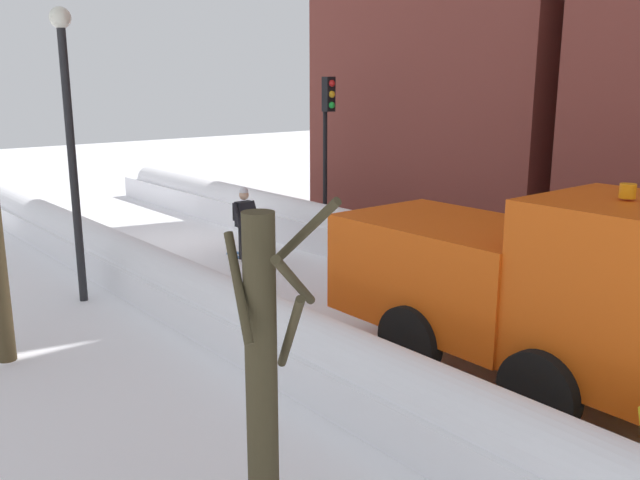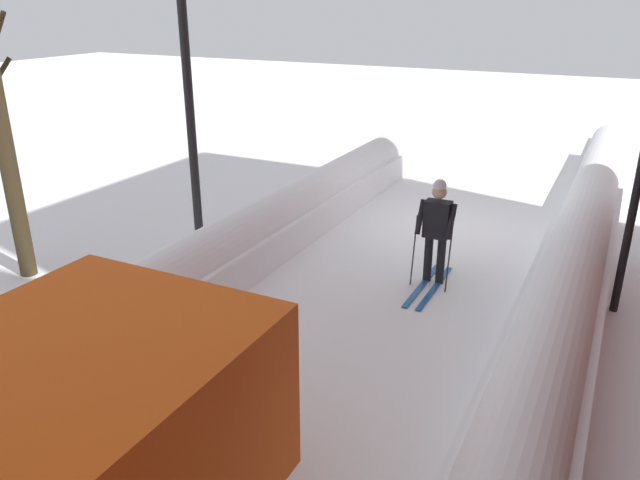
{
  "view_description": "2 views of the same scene",
  "coord_description": "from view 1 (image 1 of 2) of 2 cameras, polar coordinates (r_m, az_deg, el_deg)",
  "views": [
    {
      "loc": [
        8.45,
        16.5,
        4.37
      ],
      "look_at": [
        0.44,
        6.79,
        1.37
      ],
      "focal_mm": 38.02,
      "sensor_mm": 36.0,
      "label": 1
    },
    {
      "loc": [
        -3.07,
        12.03,
        4.51
      ],
      "look_at": [
        0.02,
        5.87,
        1.79
      ],
      "focal_mm": 34.51,
      "sensor_mm": 36.0,
      "label": 2
    }
  ],
  "objects": [
    {
      "name": "ground_plane",
      "position": [
        11.52,
        12.07,
        -9.2
      ],
      "size": [
        80.0,
        80.0,
        0.0
      ],
      "primitive_type": "plane",
      "color": "white"
    },
    {
      "name": "street_lamp",
      "position": [
        13.94,
        -20.37,
        9.21
      ],
      "size": [
        0.4,
        0.4,
        5.67
      ],
      "color": "black",
      "rests_on": "ground"
    },
    {
      "name": "snowbank_left",
      "position": [
        13.43,
        19.32,
        -3.91
      ],
      "size": [
        1.1,
        36.0,
        1.19
      ],
      "color": "white",
      "rests_on": "ground"
    },
    {
      "name": "bare_tree_mid",
      "position": [
        6.04,
        -4.75,
        -12.24
      ],
      "size": [
        0.85,
        1.19,
        3.46
      ],
      "color": "#3C3421",
      "rests_on": "ground"
    },
    {
      "name": "skier",
      "position": [
        16.83,
        -6.39,
        1.77
      ],
      "size": [
        0.62,
        1.8,
        1.81
      ],
      "color": "black",
      "rests_on": "ground"
    },
    {
      "name": "snowbank_right",
      "position": [
        9.53,
        1.98,
        -10.7
      ],
      "size": [
        1.1,
        36.0,
        1.08
      ],
      "color": "white",
      "rests_on": "ground"
    },
    {
      "name": "traffic_light_pole",
      "position": [
        18.32,
        0.64,
        9.44
      ],
      "size": [
        0.28,
        0.42,
        4.43
      ],
      "color": "black",
      "rests_on": "ground"
    },
    {
      "name": "plow_truck",
      "position": [
        10.22,
        16.72,
        -3.63
      ],
      "size": [
        3.2,
        5.98,
        3.12
      ],
      "color": "#DB510F",
      "rests_on": "ground"
    }
  ]
}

